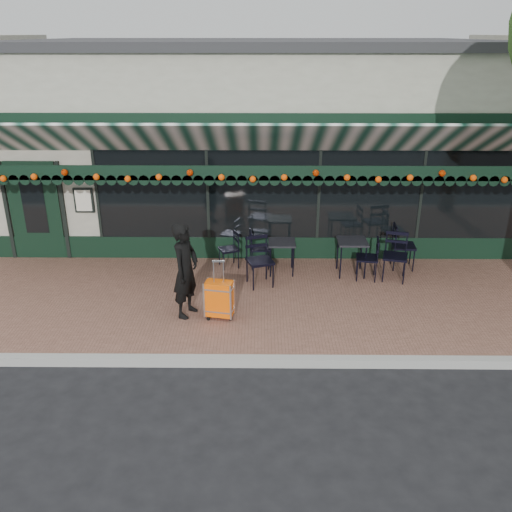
{
  "coord_description": "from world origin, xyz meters",
  "views": [
    {
      "loc": [
        0.16,
        -7.33,
        4.87
      ],
      "look_at": [
        0.07,
        1.6,
        1.18
      ],
      "focal_mm": 38.0,
      "sensor_mm": 36.0,
      "label": 1
    }
  ],
  "objects_px": {
    "chair_a_left": "(367,258)",
    "chair_a_right": "(404,246)",
    "woman": "(186,270)",
    "chair_b_right": "(259,248)",
    "chair_a_front": "(395,257)",
    "chair_b_front": "(260,262)",
    "chair_b_left": "(229,250)",
    "cafe_table_b": "(282,245)",
    "cafe_table_a": "(352,244)",
    "suitcase": "(219,299)"
  },
  "relations": [
    {
      "from": "woman",
      "to": "chair_b_right",
      "type": "xyz_separation_m",
      "value": [
        1.29,
        2.15,
        -0.43
      ]
    },
    {
      "from": "chair_a_front",
      "to": "chair_b_left",
      "type": "bearing_deg",
      "value": -175.92
    },
    {
      "from": "chair_b_front",
      "to": "cafe_table_b",
      "type": "bearing_deg",
      "value": 35.66
    },
    {
      "from": "chair_b_front",
      "to": "chair_b_left",
      "type": "bearing_deg",
      "value": 107.95
    },
    {
      "from": "woman",
      "to": "chair_b_left",
      "type": "height_order",
      "value": "woman"
    },
    {
      "from": "chair_a_left",
      "to": "chair_b_right",
      "type": "xyz_separation_m",
      "value": [
        -2.2,
        0.58,
        -0.02
      ]
    },
    {
      "from": "suitcase",
      "to": "chair_a_left",
      "type": "relative_size",
      "value": 1.22
    },
    {
      "from": "chair_b_left",
      "to": "chair_b_front",
      "type": "bearing_deg",
      "value": 16.25
    },
    {
      "from": "woman",
      "to": "chair_a_right",
      "type": "bearing_deg",
      "value": -42.64
    },
    {
      "from": "cafe_table_b",
      "to": "chair_b_left",
      "type": "bearing_deg",
      "value": 166.23
    },
    {
      "from": "chair_a_left",
      "to": "chair_a_right",
      "type": "distance_m",
      "value": 1.05
    },
    {
      "from": "cafe_table_a",
      "to": "chair_b_front",
      "type": "height_order",
      "value": "chair_b_front"
    },
    {
      "from": "cafe_table_a",
      "to": "chair_a_front",
      "type": "distance_m",
      "value": 0.9
    },
    {
      "from": "chair_a_front",
      "to": "chair_b_right",
      "type": "distance_m",
      "value": 2.83
    },
    {
      "from": "cafe_table_a",
      "to": "chair_b_front",
      "type": "relative_size",
      "value": 0.74
    },
    {
      "from": "woman",
      "to": "chair_a_front",
      "type": "relative_size",
      "value": 1.74
    },
    {
      "from": "cafe_table_a",
      "to": "chair_a_left",
      "type": "relative_size",
      "value": 0.83
    },
    {
      "from": "suitcase",
      "to": "chair_b_right",
      "type": "height_order",
      "value": "suitcase"
    },
    {
      "from": "chair_b_right",
      "to": "chair_b_front",
      "type": "relative_size",
      "value": 0.85
    },
    {
      "from": "chair_a_right",
      "to": "chair_b_left",
      "type": "xyz_separation_m",
      "value": [
        -3.74,
        0.01,
        -0.1
      ]
    },
    {
      "from": "chair_a_front",
      "to": "chair_b_right",
      "type": "xyz_separation_m",
      "value": [
        -2.76,
        0.62,
        -0.07
      ]
    },
    {
      "from": "cafe_table_b",
      "to": "chair_a_left",
      "type": "bearing_deg",
      "value": -9.79
    },
    {
      "from": "chair_a_left",
      "to": "chair_a_right",
      "type": "bearing_deg",
      "value": 130.93
    },
    {
      "from": "cafe_table_a",
      "to": "chair_b_right",
      "type": "height_order",
      "value": "chair_b_right"
    },
    {
      "from": "chair_a_right",
      "to": "chair_b_left",
      "type": "height_order",
      "value": "chair_a_right"
    },
    {
      "from": "chair_a_right",
      "to": "chair_b_front",
      "type": "distance_m",
      "value": 3.2
    },
    {
      "from": "woman",
      "to": "chair_b_front",
      "type": "relative_size",
      "value": 1.71
    },
    {
      "from": "woman",
      "to": "chair_b_left",
      "type": "xyz_separation_m",
      "value": [
        0.63,
        2.15,
        -0.46
      ]
    },
    {
      "from": "suitcase",
      "to": "cafe_table_b",
      "type": "relative_size",
      "value": 1.58
    },
    {
      "from": "chair_b_right",
      "to": "woman",
      "type": "bearing_deg",
      "value": 142.1
    },
    {
      "from": "cafe_table_b",
      "to": "chair_b_front",
      "type": "bearing_deg",
      "value": -125.58
    },
    {
      "from": "chair_b_right",
      "to": "chair_a_front",
      "type": "bearing_deg",
      "value": -109.63
    },
    {
      "from": "cafe_table_a",
      "to": "chair_a_right",
      "type": "bearing_deg",
      "value": 15.88
    },
    {
      "from": "suitcase",
      "to": "chair_b_left",
      "type": "bearing_deg",
      "value": 100.59
    },
    {
      "from": "woman",
      "to": "chair_a_right",
      "type": "xyz_separation_m",
      "value": [
        4.37,
        2.14,
        -0.37
      ]
    },
    {
      "from": "chair_b_left",
      "to": "chair_b_front",
      "type": "distance_m",
      "value": 1.14
    },
    {
      "from": "cafe_table_b",
      "to": "chair_a_left",
      "type": "relative_size",
      "value": 0.77
    },
    {
      "from": "chair_b_front",
      "to": "woman",
      "type": "bearing_deg",
      "value": -155.13
    },
    {
      "from": "woman",
      "to": "cafe_table_a",
      "type": "height_order",
      "value": "woman"
    },
    {
      "from": "woman",
      "to": "chair_b_left",
      "type": "bearing_deg",
      "value": 5.07
    },
    {
      "from": "cafe_table_a",
      "to": "chair_a_left",
      "type": "xyz_separation_m",
      "value": [
        0.28,
        -0.24,
        -0.22
      ]
    },
    {
      "from": "chair_a_right",
      "to": "chair_b_front",
      "type": "height_order",
      "value": "chair_b_front"
    },
    {
      "from": "chair_a_right",
      "to": "chair_b_right",
      "type": "relative_size",
      "value": 1.15
    },
    {
      "from": "cafe_table_b",
      "to": "chair_a_right",
      "type": "relative_size",
      "value": 0.7
    },
    {
      "from": "cafe_table_b",
      "to": "chair_b_right",
      "type": "relative_size",
      "value": 0.81
    },
    {
      "from": "chair_a_front",
      "to": "chair_b_left",
      "type": "distance_m",
      "value": 3.48
    },
    {
      "from": "suitcase",
      "to": "chair_a_front",
      "type": "relative_size",
      "value": 1.11
    },
    {
      "from": "woman",
      "to": "chair_b_right",
      "type": "bearing_deg",
      "value": -9.56
    },
    {
      "from": "woman",
      "to": "cafe_table_b",
      "type": "xyz_separation_m",
      "value": [
        1.75,
        1.87,
        -0.24
      ]
    },
    {
      "from": "suitcase",
      "to": "chair_a_left",
      "type": "bearing_deg",
      "value": 41.93
    }
  ]
}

